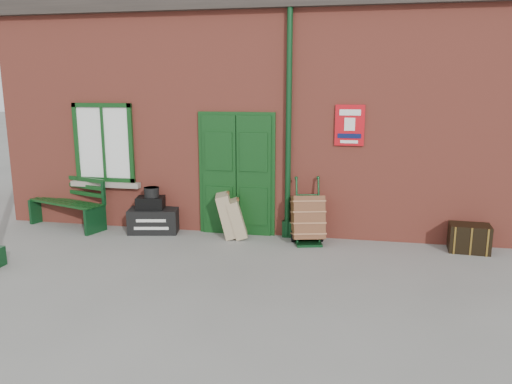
% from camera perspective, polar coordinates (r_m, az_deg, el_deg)
% --- Properties ---
extents(ground, '(80.00, 80.00, 0.00)m').
position_cam_1_polar(ground, '(7.98, -2.48, -7.86)').
color(ground, gray).
rests_on(ground, ground).
extents(station_building, '(10.30, 4.30, 4.36)m').
position_cam_1_polar(station_building, '(10.94, 1.76, 9.15)').
color(station_building, '#AF4938').
rests_on(station_building, ground).
extents(bench, '(1.72, 1.01, 1.02)m').
position_cam_1_polar(bench, '(10.42, -20.58, -0.94)').
color(bench, '#0F3914').
rests_on(bench, ground).
extents(houdini_trunk, '(0.99, 0.67, 0.45)m').
position_cam_1_polar(houdini_trunk, '(9.61, -11.60, -3.20)').
color(houdini_trunk, black).
rests_on(houdini_trunk, ground).
extents(strongbox, '(0.56, 0.45, 0.23)m').
position_cam_1_polar(strongbox, '(9.55, -11.96, -1.21)').
color(strongbox, black).
rests_on(strongbox, houdini_trunk).
extents(hatbox, '(0.32, 0.32, 0.18)m').
position_cam_1_polar(hatbox, '(9.49, -11.85, -0.02)').
color(hatbox, black).
rests_on(hatbox, strongbox).
extents(suitcase_back, '(0.53, 0.65, 0.83)m').
position_cam_1_polar(suitcase_back, '(9.12, -3.31, -2.59)').
color(suitcase_back, tan).
rests_on(suitcase_back, ground).
extents(suitcase_front, '(0.49, 0.59, 0.71)m').
position_cam_1_polar(suitcase_front, '(9.09, -2.21, -3.00)').
color(suitcase_front, tan).
rests_on(suitcase_front, ground).
extents(porter_trolley, '(0.67, 0.71, 1.13)m').
position_cam_1_polar(porter_trolley, '(8.79, 5.96, -3.03)').
color(porter_trolley, '#0D3719').
rests_on(porter_trolley, ground).
extents(dark_trunk, '(0.67, 0.46, 0.46)m').
position_cam_1_polar(dark_trunk, '(9.06, 23.18, -4.86)').
color(dark_trunk, black).
rests_on(dark_trunk, ground).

